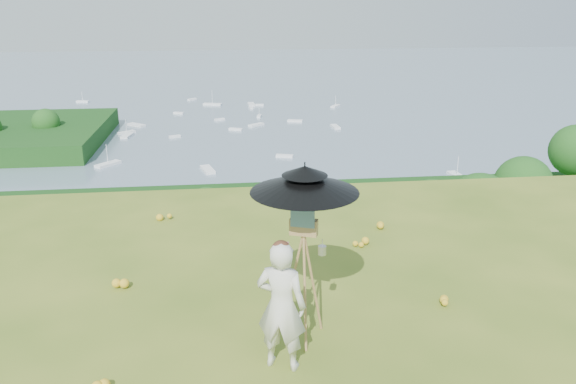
{
  "coord_description": "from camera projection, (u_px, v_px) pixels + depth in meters",
  "views": [
    {
      "loc": [
        -1.17,
        -4.55,
        3.83
      ],
      "look_at": [
        -0.22,
        3.68,
        0.99
      ],
      "focal_mm": 35.0,
      "sensor_mm": 36.0,
      "label": 1
    }
  ],
  "objects": [
    {
      "name": "shoreline_tier",
      "position": [
        237.0,
        269.0,
        87.79
      ],
      "size": [
        170.0,
        28.0,
        8.0
      ],
      "primitive_type": "cube",
      "color": "gray",
      "rests_on": "bay_water"
    },
    {
      "name": "wildflowers",
      "position": [
        346.0,
        381.0,
        5.86
      ],
      "size": [
        10.0,
        10.5,
        0.12
      ],
      "primitive_type": null,
      "color": "gold",
      "rests_on": "ground"
    },
    {
      "name": "moored_boats",
      "position": [
        186.0,
        133.0,
        166.48
      ],
      "size": [
        140.0,
        140.0,
        0.7
      ],
      "primitive_type": null,
      "color": "white",
      "rests_on": "bay_water"
    },
    {
      "name": "painter",
      "position": [
        281.0,
        306.0,
        5.98
      ],
      "size": [
        0.64,
        0.54,
        1.49
      ],
      "primitive_type": "imported",
      "rotation": [
        0.0,
        0.0,
        2.75
      ],
      "color": "beige",
      "rests_on": "ground"
    },
    {
      "name": "harbor_town",
      "position": [
        236.0,
        230.0,
        85.69
      ],
      "size": [
        110.0,
        22.0,
        5.0
      ],
      "primitive_type": null,
      "color": "silver",
      "rests_on": "shoreline_tier"
    },
    {
      "name": "sun_umbrella",
      "position": [
        304.0,
        197.0,
        6.2
      ],
      "size": [
        1.6,
        1.6,
        0.81
      ],
      "primitive_type": null,
      "rotation": [
        0.0,
        0.0,
        -0.42
      ],
      "color": "black",
      "rests_on": "field_easel"
    },
    {
      "name": "field_easel",
      "position": [
        303.0,
        275.0,
        6.48
      ],
      "size": [
        0.81,
        0.81,
        1.65
      ],
      "primitive_type": null,
      "rotation": [
        0.0,
        0.0,
        -0.37
      ],
      "color": "#90613C",
      "rests_on": "ground"
    },
    {
      "name": "slope_trees",
      "position": [
        244.0,
        257.0,
        43.4
      ],
      "size": [
        110.0,
        50.0,
        6.0
      ],
      "primitive_type": null,
      "color": "#1B4E17",
      "rests_on": "forest_slope"
    },
    {
      "name": "bay_water",
      "position": [
        225.0,
        93.0,
        242.2
      ],
      "size": [
        700.0,
        700.0,
        0.0
      ],
      "primitive_type": "plane",
      "color": "slate",
      "rests_on": "ground"
    },
    {
      "name": "painter_cap",
      "position": [
        281.0,
        245.0,
        5.75
      ],
      "size": [
        0.26,
        0.28,
        0.1
      ],
      "primitive_type": null,
      "rotation": [
        0.0,
        0.0,
        -0.33
      ],
      "color": "#DB7881",
      "rests_on": "painter"
    }
  ]
}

